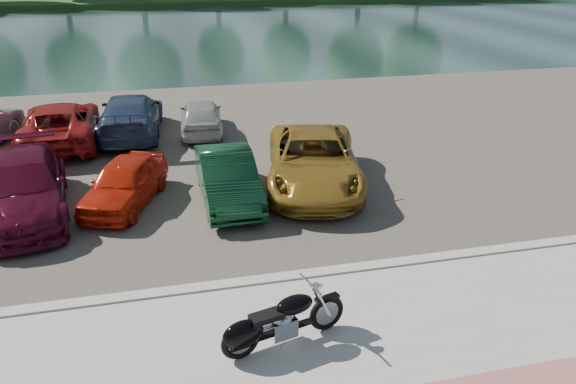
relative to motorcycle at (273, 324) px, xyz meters
name	(u,v)px	position (x,y,z in m)	size (l,w,h in m)	color
ground	(326,340)	(0.95, 0.08, -0.56)	(200.00, 200.00, 0.00)	#595447
promenade	(344,376)	(0.95, -0.92, -0.51)	(60.00, 6.00, 0.10)	#9D9C94
kerb	(298,277)	(0.95, 2.08, -0.49)	(60.00, 0.30, 0.14)	#9D9C94
parking_lot	(234,143)	(0.95, 11.08, -0.54)	(60.00, 18.00, 0.04)	#3E3932
river	(182,32)	(0.95, 40.08, -0.56)	(120.00, 40.00, 0.00)	#1A2E2A
motorcycle	(273,324)	(0.00, 0.00, 0.00)	(2.29, 0.94, 1.05)	black
car_3	(23,187)	(-5.06, 6.67, 0.22)	(2.07, 5.08, 1.48)	#4F0B21
car_4	(124,182)	(-2.59, 6.72, 0.09)	(1.44, 3.57, 1.22)	red
car_5	(227,177)	(0.09, 6.32, 0.15)	(1.41, 4.06, 1.34)	#0F371D
car_6	(313,160)	(2.60, 6.79, 0.24)	(2.52, 5.47, 1.52)	olive
car_10	(60,124)	(-4.88, 12.39, 0.21)	(2.41, 5.23, 1.45)	#A31D1B
car_11	(131,115)	(-2.53, 12.87, 0.22)	(2.09, 5.14, 1.49)	#334263
car_12	(201,116)	(-0.03, 12.55, 0.11)	(1.49, 3.71, 1.26)	#B1B2AD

